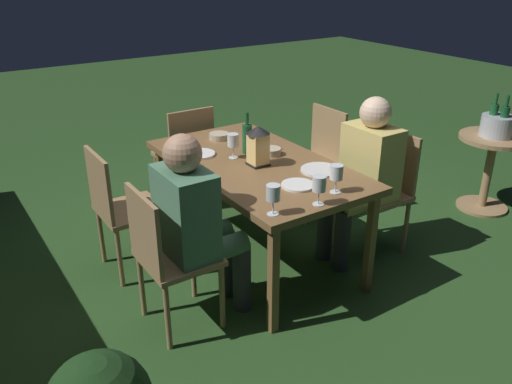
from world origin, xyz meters
TOP-DOWN VIEW (x-y plane):
  - ground_plane at (0.00, 0.00)m, footprint 16.00×16.00m
  - dining_table at (0.00, 0.00)m, footprint 1.60×0.88m
  - chair_head_far at (1.05, 0.00)m, footprint 0.40×0.42m
  - chair_side_right_b at (0.36, 0.83)m, footprint 0.42×0.40m
  - chair_side_left_b at (0.36, -0.83)m, footprint 0.42×0.40m
  - chair_side_right_a at (-0.36, 0.83)m, footprint 0.42×0.40m
  - person_in_green at (-0.36, 0.64)m, footprint 0.38×0.47m
  - chair_side_left_a at (-0.36, -0.83)m, footprint 0.42×0.40m
  - person_in_mustard at (-0.36, -0.64)m, footprint 0.38×0.47m
  - lantern_centerpiece at (-0.05, 0.02)m, footprint 0.15×0.15m
  - green_bottle_on_table at (0.18, -0.05)m, footprint 0.07×0.07m
  - wine_glass_a at (-0.66, -0.11)m, footprint 0.08×0.08m
  - wine_glass_b at (-0.69, 0.35)m, footprint 0.08×0.08m
  - wine_glass_c at (0.15, 0.09)m, footprint 0.08×0.08m
  - wine_glass_d at (-0.73, 0.07)m, footprint 0.08×0.08m
  - plate_a at (-0.36, -0.25)m, footprint 0.25×0.25m
  - plate_b at (-0.47, 0.01)m, footprint 0.20×0.20m
  - plate_c at (0.32, 0.25)m, footprint 0.21×0.21m
  - bowl_olives at (0.55, -0.03)m, footprint 0.15×0.15m
  - bowl_bread at (0.06, -0.16)m, footprint 0.14×0.14m
  - side_table at (-0.40, -2.06)m, footprint 0.56×0.56m
  - ice_bucket at (-0.40, -2.06)m, footprint 0.26×0.26m

SIDE VIEW (x-z plane):
  - ground_plane at x=0.00m, z-range 0.00..0.00m
  - side_table at x=-0.40m, z-range 0.11..0.75m
  - chair_head_far at x=1.05m, z-range 0.05..0.92m
  - chair_side_right_b at x=0.36m, z-range 0.05..0.92m
  - chair_side_left_b at x=0.36m, z-range 0.05..0.92m
  - chair_side_right_a at x=-0.36m, z-range 0.05..0.92m
  - chair_side_left_a at x=-0.36m, z-range 0.05..0.92m
  - person_in_green at x=-0.36m, z-range 0.06..1.21m
  - person_in_mustard at x=-0.36m, z-range 0.06..1.21m
  - dining_table at x=0.00m, z-range 0.31..1.04m
  - plate_a at x=-0.36m, z-range 0.73..0.75m
  - plate_b at x=-0.47m, z-range 0.73..0.75m
  - plate_c at x=0.32m, z-range 0.73..0.75m
  - ice_bucket at x=-0.40m, z-range 0.57..0.92m
  - bowl_olives at x=0.55m, z-range 0.73..0.78m
  - bowl_bread at x=0.06m, z-range 0.73..0.78m
  - green_bottle_on_table at x=0.18m, z-range 0.70..0.99m
  - wine_glass_a at x=-0.66m, z-range 0.76..0.93m
  - wine_glass_b at x=-0.69m, z-range 0.76..0.93m
  - wine_glass_c at x=0.15m, z-range 0.76..0.93m
  - wine_glass_d at x=-0.73m, z-range 0.76..0.93m
  - lantern_centerpiece at x=-0.05m, z-range 0.75..1.01m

